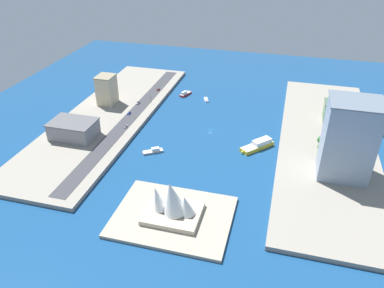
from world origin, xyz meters
The scene contains 20 objects.
ground_plane centered at (0.00, 0.00, 0.00)m, with size 440.00×440.00×0.00m, color navy.
quay_west centered at (-91.10, 0.00, 1.50)m, with size 70.00×240.00×3.01m, color gray.
quay_east centered at (91.10, 0.00, 1.50)m, with size 70.00×240.00×3.01m, color gray.
peninsula_point centered at (-2.25, 108.71, 1.00)m, with size 67.28×52.00×2.00m, color #A89E89.
road_strip centered at (70.16, 0.00, 3.08)m, with size 11.90×228.00×0.15m, color #38383D.
tugboat_red centered at (39.64, -63.52, 1.57)m, with size 9.37×15.27×4.47m.
yacht_sleek_gray centered at (33.38, 44.44, 1.19)m, with size 15.30×12.30×3.59m.
ferry_yellow_fast centered at (-40.81, 17.54, 2.39)m, with size 24.13×25.93×5.96m.
sailboat_small_white centered at (17.01, -56.79, 0.96)m, with size 6.65×10.99×12.81m.
tower_tall_glass centered at (-97.83, 41.21, 29.40)m, with size 32.12×28.21×52.73m.
office_block_beige centered at (101.46, -20.70, 16.29)m, with size 15.16×17.27×26.50m.
warehouse_low_gray centered at (98.69, 43.30, 9.70)m, with size 34.43×24.31×13.33m.
terminal_long_green centered at (-107.41, -38.46, 11.28)m, with size 39.29×16.76×16.48m.
pickup_red centered at (67.19, -61.78, 3.94)m, with size 2.19×4.53×1.58m.
van_white centered at (66.84, 18.53, 3.93)m, with size 1.93×4.32×1.55m.
hatchback_blue centered at (73.84, -4.62, 3.93)m, with size 2.12×4.77×1.58m.
sedan_silver centered at (74.33, -26.65, 3.96)m, with size 2.00×5.05×1.65m.
traffic_light_waterfront centered at (63.28, -30.99, 7.35)m, with size 0.36×0.36×6.50m.
opera_landmark centered at (-2.03, 108.71, 10.65)m, with size 31.94×26.03×23.67m.
park_tree_cluster centered at (-86.13, 9.83, 8.52)m, with size 7.84×18.96×9.30m.
Camera 1 is at (-55.78, 264.31, 148.04)m, focal length 35.06 mm.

